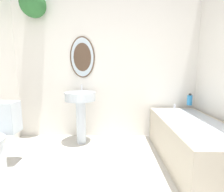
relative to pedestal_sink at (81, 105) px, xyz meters
The scene contains 5 objects.
wall_back 0.80m from the pedestal_sink, 47.28° to the left, with size 2.95×0.36×2.40m.
pedestal_sink is the anchor object (origin of this frame).
bathtub 1.53m from the pedestal_sink, 19.42° to the right, with size 0.69×1.42×0.57m.
shampoo_bottle 1.61m from the pedestal_sink, ahead, with size 0.07×0.07×0.17m.
bath_mat 0.78m from the pedestal_sink, 90.00° to the right, with size 0.51×0.33×0.02m.
Camera 1 is at (0.12, -0.27, 1.07)m, focal length 26.00 mm.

